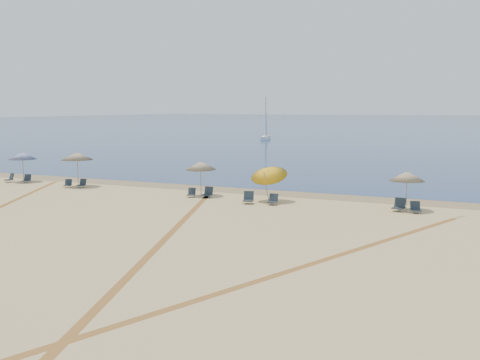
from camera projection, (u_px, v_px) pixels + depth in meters
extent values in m
plane|color=#0C2151|center=(456.00, 122.00, 220.92)|extent=(500.00, 500.00, 0.00)
plane|color=olive|center=(264.00, 192.00, 39.30)|extent=(500.00, 500.00, 0.00)
cylinder|color=gray|center=(23.00, 168.00, 44.59)|extent=(0.05, 0.05, 2.20)
cone|color=silver|center=(23.00, 156.00, 44.47)|extent=(2.16, 2.16, 0.55)
sphere|color=gray|center=(22.00, 152.00, 44.43)|extent=(0.08, 0.08, 0.08)
cylinder|color=gray|center=(78.00, 170.00, 41.82)|extent=(0.05, 0.05, 2.41)
cone|color=beige|center=(77.00, 156.00, 41.69)|extent=(2.32, 2.32, 0.55)
sphere|color=gray|center=(77.00, 152.00, 41.65)|extent=(0.08, 0.08, 0.08)
cylinder|color=gray|center=(201.00, 179.00, 37.44)|extent=(0.05, 0.12, 2.18)
cone|color=beige|center=(201.00, 165.00, 37.35)|extent=(2.00, 2.02, 0.61)
sphere|color=gray|center=(201.00, 161.00, 37.31)|extent=(0.08, 0.08, 0.08)
cylinder|color=gray|center=(266.00, 186.00, 34.83)|extent=(0.05, 0.94, 2.02)
cone|color=yellow|center=(269.00, 172.00, 35.07)|extent=(2.27, 2.30, 1.43)
sphere|color=gray|center=(269.00, 167.00, 35.03)|extent=(0.08, 0.08, 0.08)
cylinder|color=gray|center=(406.00, 192.00, 32.21)|extent=(0.05, 0.05, 2.11)
cone|color=beige|center=(407.00, 176.00, 32.09)|extent=(2.00, 2.00, 0.55)
sphere|color=gray|center=(407.00, 171.00, 32.05)|extent=(0.08, 0.08, 0.08)
cube|color=black|center=(8.00, 180.00, 44.27)|extent=(0.73, 0.73, 0.05)
cube|color=black|center=(12.00, 176.00, 44.44)|extent=(0.61, 0.39, 0.51)
cylinder|color=#A5A5AD|center=(5.00, 181.00, 44.25)|extent=(0.03, 0.03, 0.19)
cylinder|color=#A5A5AD|center=(8.00, 182.00, 43.93)|extent=(0.03, 0.03, 0.19)
cube|color=black|center=(26.00, 181.00, 43.93)|extent=(0.68, 0.68, 0.05)
cube|color=black|center=(28.00, 177.00, 44.16)|extent=(0.57, 0.36, 0.48)
cylinder|color=#A5A5AD|center=(22.00, 182.00, 43.78)|extent=(0.02, 0.02, 0.18)
cylinder|color=#A5A5AD|center=(27.00, 182.00, 43.74)|extent=(0.02, 0.02, 0.18)
cube|color=black|center=(68.00, 185.00, 41.31)|extent=(0.66, 0.66, 0.05)
cube|color=black|center=(68.00, 182.00, 41.53)|extent=(0.53, 0.37, 0.44)
cylinder|color=#A5A5AD|center=(63.00, 187.00, 41.16)|extent=(0.02, 0.02, 0.16)
cylinder|color=#A5A5AD|center=(69.00, 187.00, 41.16)|extent=(0.02, 0.02, 0.16)
cube|color=black|center=(81.00, 185.00, 41.36)|extent=(0.56, 0.56, 0.05)
cube|color=black|center=(83.00, 182.00, 41.57)|extent=(0.53, 0.24, 0.46)
cylinder|color=#A5A5AD|center=(77.00, 187.00, 41.26)|extent=(0.02, 0.02, 0.17)
cylinder|color=#A5A5AD|center=(82.00, 187.00, 41.13)|extent=(0.02, 0.02, 0.17)
cube|color=black|center=(191.00, 195.00, 36.88)|extent=(0.60, 0.60, 0.04)
cube|color=black|center=(192.00, 191.00, 37.09)|extent=(0.52, 0.30, 0.44)
cylinder|color=#A5A5AD|center=(187.00, 196.00, 36.76)|extent=(0.02, 0.02, 0.16)
cylinder|color=#A5A5AD|center=(193.00, 197.00, 36.70)|extent=(0.02, 0.02, 0.16)
cube|color=black|center=(207.00, 195.00, 36.70)|extent=(0.61, 0.61, 0.05)
cube|color=black|center=(209.00, 190.00, 36.93)|extent=(0.59, 0.24, 0.52)
cylinder|color=#A5A5AD|center=(202.00, 197.00, 36.61)|extent=(0.03, 0.03, 0.19)
cylinder|color=#A5A5AD|center=(209.00, 197.00, 36.44)|extent=(0.03, 0.03, 0.19)
cube|color=black|center=(248.00, 201.00, 34.37)|extent=(0.76, 0.76, 0.06)
cube|color=black|center=(249.00, 195.00, 34.64)|extent=(0.65, 0.39, 0.55)
cylinder|color=#A5A5AD|center=(243.00, 203.00, 34.22)|extent=(0.03, 0.03, 0.20)
cylinder|color=#A5A5AD|center=(251.00, 203.00, 34.15)|extent=(0.03, 0.03, 0.20)
cube|color=black|center=(272.00, 202.00, 33.97)|extent=(0.59, 0.59, 0.05)
cube|color=black|center=(274.00, 198.00, 34.19)|extent=(0.56, 0.24, 0.49)
cylinder|color=#A5A5AD|center=(268.00, 204.00, 33.87)|extent=(0.02, 0.02, 0.18)
cylinder|color=#A5A5AD|center=(275.00, 204.00, 33.73)|extent=(0.02, 0.02, 0.18)
cube|color=black|center=(398.00, 208.00, 31.87)|extent=(0.70, 0.70, 0.06)
cube|color=black|center=(400.00, 203.00, 32.08)|extent=(0.64, 0.32, 0.55)
cylinder|color=#A5A5AD|center=(393.00, 210.00, 31.81)|extent=(0.03, 0.03, 0.20)
cylinder|color=#A5A5AD|center=(402.00, 211.00, 31.55)|extent=(0.03, 0.03, 0.20)
cube|color=black|center=(416.00, 210.00, 31.29)|extent=(0.69, 0.69, 0.05)
cube|color=black|center=(415.00, 205.00, 31.52)|extent=(0.57, 0.37, 0.48)
cylinder|color=#A5A5AD|center=(412.00, 212.00, 31.15)|extent=(0.02, 0.02, 0.18)
cylinder|color=#A5A5AD|center=(419.00, 212.00, 31.11)|extent=(0.02, 0.02, 0.18)
cube|color=white|center=(266.00, 138.00, 103.42)|extent=(2.72, 5.33, 0.56)
cylinder|color=gray|center=(266.00, 118.00, 102.95)|extent=(0.11, 0.11, 7.52)
plane|color=tan|center=(168.00, 236.00, 25.72)|extent=(35.55, 35.55, 0.00)
plane|color=tan|center=(173.00, 231.00, 26.81)|extent=(35.55, 35.55, 0.00)
plane|color=tan|center=(282.00, 273.00, 20.00)|extent=(36.04, 36.04, 0.00)
plane|color=tan|center=(302.00, 267.00, 20.78)|extent=(36.04, 36.04, 0.00)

